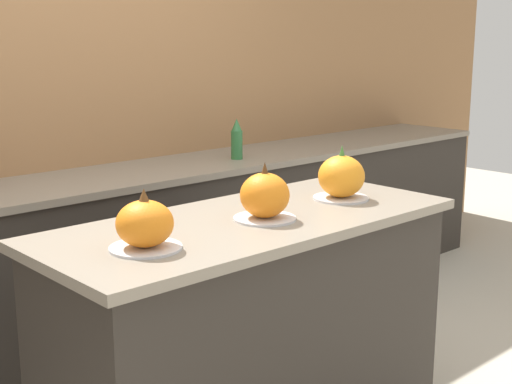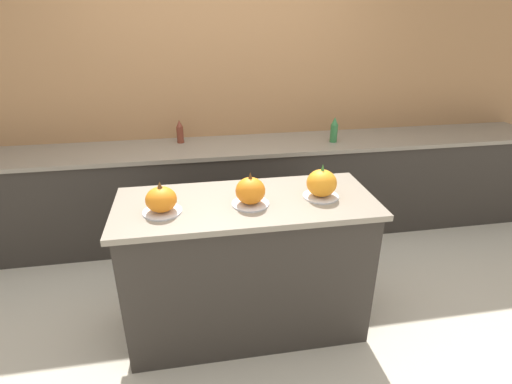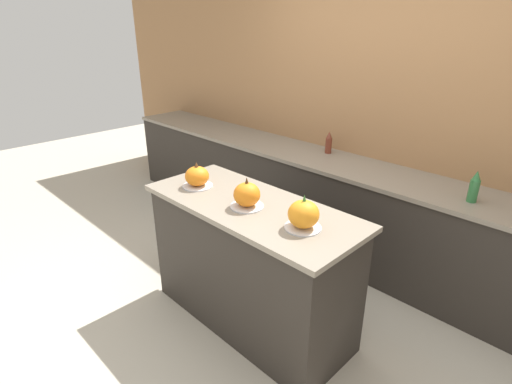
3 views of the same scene
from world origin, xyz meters
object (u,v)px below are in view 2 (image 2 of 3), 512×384
at_px(pumpkin_cake_center, 250,192).
at_px(pumpkin_cake_right, 322,184).
at_px(pumpkin_cake_left, 161,200).
at_px(bottle_short, 180,132).
at_px(bottle_tall, 334,130).

bearing_deg(pumpkin_cake_center, pumpkin_cake_right, 3.85).
bearing_deg(pumpkin_cake_left, bottle_short, 86.17).
height_order(pumpkin_cake_left, bottle_short, pumpkin_cake_left).
xyz_separation_m(pumpkin_cake_center, pumpkin_cake_right, (0.43, 0.03, 0.00)).
distance_m(pumpkin_cake_center, bottle_short, 1.50).
relative_size(pumpkin_cake_center, pumpkin_cake_right, 1.01).
relative_size(pumpkin_cake_left, pumpkin_cake_right, 1.01).
relative_size(pumpkin_cake_center, bottle_short, 1.04).
xyz_separation_m(pumpkin_cake_left, bottle_short, (0.10, 1.46, -0.03)).
bearing_deg(pumpkin_cake_center, bottle_short, 105.51).
height_order(pumpkin_cake_center, bottle_tall, pumpkin_cake_center).
distance_m(pumpkin_cake_center, pumpkin_cake_right, 0.43).
xyz_separation_m(pumpkin_cake_center, bottle_short, (-0.40, 1.44, -0.04)).
height_order(pumpkin_cake_right, bottle_tall, pumpkin_cake_right).
relative_size(bottle_tall, bottle_short, 1.09).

